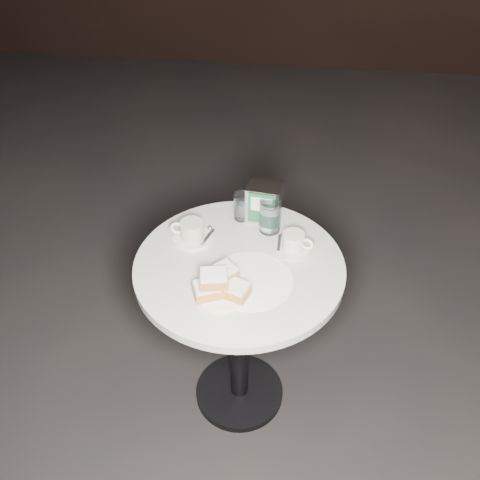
% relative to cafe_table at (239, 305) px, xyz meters
% --- Properties ---
extents(ground, '(7.00, 7.00, 0.00)m').
position_rel_cafe_table_xyz_m(ground, '(0.00, 0.00, -0.55)').
color(ground, black).
rests_on(ground, ground).
extents(cafe_table, '(0.70, 0.70, 0.74)m').
position_rel_cafe_table_xyz_m(cafe_table, '(0.00, 0.00, 0.00)').
color(cafe_table, black).
rests_on(cafe_table, ground).
extents(sugar_spill, '(0.33, 0.33, 0.00)m').
position_rel_cafe_table_xyz_m(sugar_spill, '(0.05, -0.07, 0.20)').
color(sugar_spill, white).
rests_on(sugar_spill, cafe_table).
extents(beignet_plate, '(0.19, 0.18, 0.11)m').
position_rel_cafe_table_xyz_m(beignet_plate, '(-0.04, -0.15, 0.24)').
color(beignet_plate, white).
rests_on(beignet_plate, cafe_table).
extents(coffee_cup_left, '(0.15, 0.14, 0.07)m').
position_rel_cafe_table_xyz_m(coffee_cup_left, '(-0.18, 0.11, 0.23)').
color(coffee_cup_left, white).
rests_on(coffee_cup_left, cafe_table).
extents(coffee_cup_right, '(0.16, 0.16, 0.07)m').
position_rel_cafe_table_xyz_m(coffee_cup_right, '(0.17, 0.09, 0.23)').
color(coffee_cup_right, silver).
rests_on(coffee_cup_right, cafe_table).
extents(water_glass_left, '(0.08, 0.08, 0.10)m').
position_rel_cafe_table_xyz_m(water_glass_left, '(-0.02, 0.25, 0.25)').
color(water_glass_left, white).
rests_on(water_glass_left, cafe_table).
extents(water_glass_right, '(0.10, 0.10, 0.12)m').
position_rel_cafe_table_xyz_m(water_glass_right, '(0.08, 0.19, 0.26)').
color(water_glass_right, white).
rests_on(water_glass_right, cafe_table).
extents(napkin_dispenser, '(0.13, 0.11, 0.14)m').
position_rel_cafe_table_xyz_m(napkin_dispenser, '(0.06, 0.26, 0.27)').
color(napkin_dispenser, silver).
rests_on(napkin_dispenser, cafe_table).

